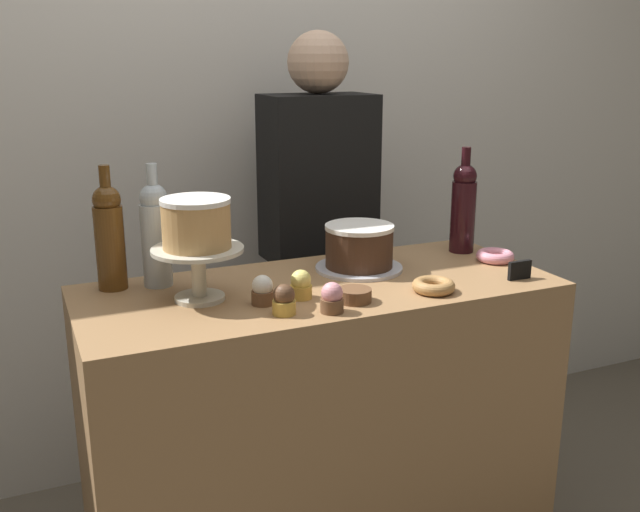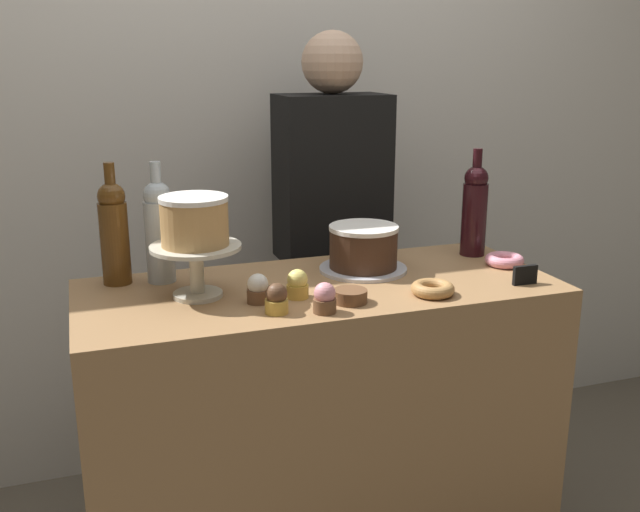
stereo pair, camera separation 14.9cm
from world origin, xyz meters
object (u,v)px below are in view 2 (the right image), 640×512
Objects in this scene: cupcake_vanilla at (258,289)px; price_sign_chalkboard at (525,275)px; wine_bottle_clear at (159,229)px; cupcake_strawberry at (325,298)px; cake_stand_pedestal at (196,262)px; chocolate_round_cake at (363,247)px; wine_bottle_amber at (114,231)px; donut_pink at (504,260)px; cookie_stack at (350,296)px; donut_maple at (433,289)px; white_layer_cake at (194,221)px; wine_bottle_dark_red at (475,209)px; cupcake_lemon at (297,284)px; cupcake_chocolate at (277,299)px; barista_figure at (331,260)px.

cupcake_vanilla is 0.72m from price_sign_chalkboard.
wine_bottle_clear is 4.38× the size of cupcake_strawberry.
cake_stand_pedestal is 1.17× the size of chocolate_round_cake.
wine_bottle_amber is (-0.67, 0.11, 0.07)m from chocolate_round_cake.
donut_pink and cookie_stack have the same top height.
donut_maple is (0.09, -0.26, -0.05)m from chocolate_round_cake.
cake_stand_pedestal is 1.34× the size of white_layer_cake.
wine_bottle_dark_red reaches higher than donut_pink.
wine_bottle_clear is 0.12m from wine_bottle_amber.
cupcake_lemon is (-0.25, -0.17, -0.04)m from chocolate_round_cake.
donut_maple is (0.57, -0.18, -0.18)m from white_layer_cake.
donut_maple is at bearing -11.23° from cupcake_vanilla.
price_sign_chalkboard is at bearing -0.14° from cupcake_chocolate.
cupcake_vanilla is 0.05× the size of barista_figure.
cupcake_lemon reaches higher than price_sign_chalkboard.
donut_pink is at bearing 18.07° from cupcake_strawberry.
donut_maple is (0.33, -0.09, -0.02)m from cupcake_lemon.
chocolate_round_cake is 0.39m from wine_bottle_dark_red.
donut_pink is at bearing 27.94° from donut_maple.
white_layer_cake is 0.11× the size of barista_figure.
cupcake_chocolate is at bearing 179.86° from price_sign_chalkboard.
cupcake_strawberry is at bearing -126.86° from chocolate_round_cake.
wine_bottle_amber is at bearing 135.40° from white_layer_cake.
cupcake_strawberry is at bearing -38.65° from cake_stand_pedestal.
cake_stand_pedestal reaches higher than cupcake_strawberry.
wine_bottle_dark_red is 0.61m from cookie_stack.
cupcake_lemon is at bearing -20.58° from cake_stand_pedestal.
cupcake_vanilla is 0.66× the size of donut_maple.
cake_stand_pedestal is 0.87m from price_sign_chalkboard.
chocolate_round_cake is 0.68m from wine_bottle_amber.
wine_bottle_dark_red is at bearing 18.89° from cupcake_lemon.
wine_bottle_dark_red reaches higher than white_layer_cake.
cupcake_lemon is at bearing -146.08° from chocolate_round_cake.
cupcake_lemon reaches higher than donut_maple.
wine_bottle_amber is 1.10m from donut_pink.
cupcake_chocolate is 0.76m from donut_pink.
cupcake_lemon is at bearing -39.19° from wine_bottle_clear.
wine_bottle_amber is 0.51m from cupcake_lemon.
price_sign_chalkboard is at bearing -1.77° from cookie_stack.
donut_pink is 1.33× the size of cookie_stack.
wine_bottle_clear is 0.20× the size of barista_figure.
wine_bottle_dark_red reaches higher than cupcake_vanilla.
wine_bottle_clear is at bearing 169.98° from donut_pink.
cake_stand_pedestal is at bearing -44.60° from wine_bottle_amber.
wine_bottle_dark_red is 4.38× the size of cupcake_strawberry.
wine_bottle_dark_red is 0.70m from cupcake_strawberry.
cupcake_strawberry is at bearing -161.93° from donut_pink.
white_layer_cake is 0.63m from donut_maple.
cake_stand_pedestal reaches higher than cupcake_chocolate.
wine_bottle_dark_red reaches higher than price_sign_chalkboard.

